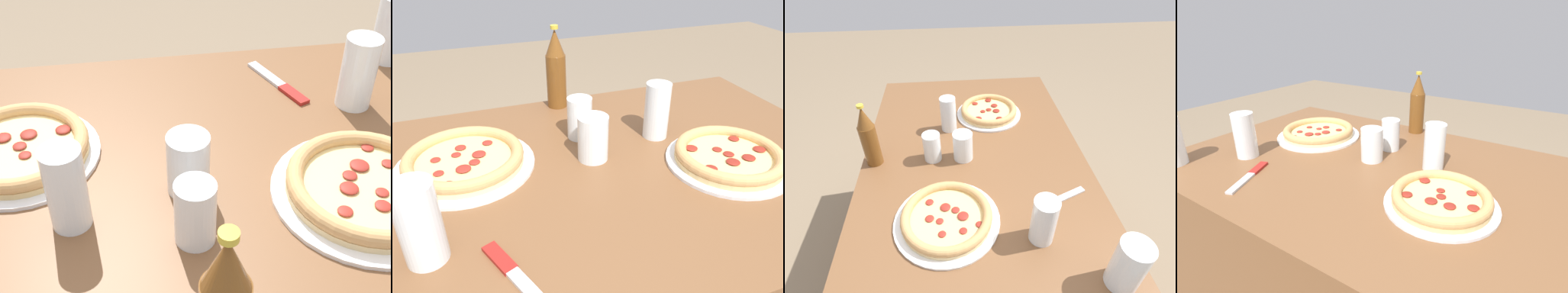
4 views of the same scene
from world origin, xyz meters
TOP-DOWN VIEW (x-y plane):
  - table at (0.00, 0.00)m, footprint 1.29×0.84m
  - pizza_pepperoni at (0.30, -0.11)m, footprint 0.32×0.32m
  - pizza_margherita at (-0.29, 0.09)m, footprint 0.29×0.29m
  - glass_iced_tea at (0.38, 0.16)m, footprint 0.07×0.07m
  - glass_orange_juice at (-0.00, -0.16)m, footprint 0.07×0.07m
  - glass_mango_juice at (-0.19, -0.09)m, footprint 0.07×0.07m
  - glass_water at (0.01, -0.04)m, footprint 0.07×0.07m
  - beer_bottle at (0.00, -0.37)m, footprint 0.06×0.06m
  - knife at (0.25, 0.25)m, footprint 0.09×0.19m

SIDE VIEW (x-z plane):
  - table at x=0.00m, z-range 0.00..0.76m
  - knife at x=0.25m, z-range 0.76..0.77m
  - pizza_margherita at x=-0.29m, z-range 0.76..0.80m
  - pizza_pepperoni at x=0.30m, z-range 0.76..0.80m
  - glass_water at x=0.01m, z-range 0.76..0.87m
  - glass_orange_juice at x=0.00m, z-range 0.76..0.87m
  - glass_mango_juice at x=-0.19m, z-range 0.75..0.90m
  - glass_iced_tea at x=0.38m, z-range 0.75..0.91m
  - beer_bottle at x=0.00m, z-range 0.75..1.00m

